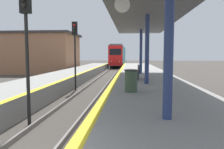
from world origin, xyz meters
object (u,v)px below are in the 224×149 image
at_px(train, 119,56).
at_px(signal_near, 26,30).
at_px(trash_bin, 131,81).
at_px(signal_mid, 75,43).
at_px(bench, 137,72).

xyz_separation_m(train, signal_near, (-0.98, -42.68, 1.04)).
relative_size(train, trash_bin, 23.23).
bearing_deg(trash_bin, signal_near, -152.14).
height_order(train, signal_near, signal_near).
bearing_deg(signal_near, signal_mid, 92.18).
xyz_separation_m(train, signal_mid, (-1.28, -34.81, 1.04)).
relative_size(signal_mid, trash_bin, 5.04).
xyz_separation_m(train, trash_bin, (2.64, -40.76, -0.89)).
relative_size(signal_near, signal_mid, 1.00).
height_order(train, trash_bin, train).
height_order(signal_near, signal_mid, same).
relative_size(trash_bin, bench, 0.55).
bearing_deg(trash_bin, bench, 85.48).
height_order(trash_bin, bench, trash_bin).
relative_size(signal_mid, bench, 2.78).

